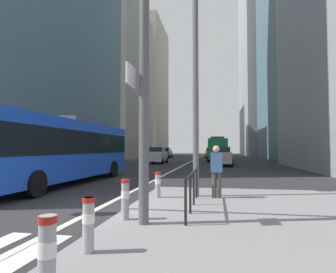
# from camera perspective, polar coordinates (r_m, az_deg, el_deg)

# --- Properties ---
(ground_plane) EXTENTS (160.00, 160.00, 0.00)m
(ground_plane) POSITION_cam_1_polar(r_m,az_deg,el_deg) (27.98, 2.73, -6.12)
(ground_plane) COLOR #28282B
(median_island) EXTENTS (9.00, 10.00, 0.15)m
(median_island) POSITION_cam_1_polar(r_m,az_deg,el_deg) (7.21, 27.11, -15.82)
(median_island) COLOR gray
(median_island) RESTS_ON ground
(lane_centre_line) EXTENTS (0.20, 80.00, 0.01)m
(lane_centre_line) POSITION_cam_1_polar(r_m,az_deg,el_deg) (37.90, 4.60, -5.16)
(lane_centre_line) COLOR beige
(lane_centre_line) RESTS_ON ground
(office_tower_left_mid) EXTENTS (10.27, 19.05, 30.25)m
(office_tower_left_mid) POSITION_cam_1_polar(r_m,az_deg,el_deg) (57.35, -10.50, 11.01)
(office_tower_left_mid) COLOR gray
(office_tower_left_mid) RESTS_ON ground
(office_tower_left_far) EXTENTS (10.51, 17.56, 35.82)m
(office_tower_left_far) POSITION_cam_1_polar(r_m,az_deg,el_deg) (78.41, -4.83, 9.40)
(office_tower_left_far) COLOR gray
(office_tower_left_far) RESTS_ON ground
(office_tower_right_mid) EXTENTS (10.14, 21.44, 48.69)m
(office_tower_right_mid) POSITION_cam_1_polar(r_m,az_deg,el_deg) (56.12, 24.67, 21.45)
(office_tower_right_mid) COLOR slate
(office_tower_right_mid) RESTS_ON ground
(office_tower_right_far) EXTENTS (13.14, 22.93, 57.50)m
(office_tower_right_far) POSITION_cam_1_polar(r_m,az_deg,el_deg) (80.62, 19.80, 17.20)
(office_tower_right_far) COLOR #9E9EA3
(office_tower_right_far) RESTS_ON ground
(city_bus_blue_oncoming) EXTENTS (2.82, 11.55, 3.40)m
(city_bus_blue_oncoming) POSITION_cam_1_polar(r_m,az_deg,el_deg) (14.95, -20.67, -2.08)
(city_bus_blue_oncoming) COLOR blue
(city_bus_blue_oncoming) RESTS_ON ground
(city_bus_red_receding) EXTENTS (2.93, 11.11, 3.40)m
(city_bus_red_receding) POSITION_cam_1_polar(r_m,az_deg,el_deg) (41.44, 9.90, -2.37)
(city_bus_red_receding) COLOR #198456
(city_bus_red_receding) RESTS_ON ground
(city_bus_red_distant) EXTENTS (2.80, 10.82, 3.40)m
(city_bus_red_distant) POSITION_cam_1_polar(r_m,az_deg,el_deg) (61.44, 9.55, -2.40)
(city_bus_red_distant) COLOR #198456
(city_bus_red_distant) RESTS_ON ground
(car_oncoming_mid) EXTENTS (2.11, 4.48, 1.94)m
(car_oncoming_mid) POSITION_cam_1_polar(r_m,az_deg,el_deg) (33.56, -2.18, -3.83)
(car_oncoming_mid) COLOR silver
(car_oncoming_mid) RESTS_ON ground
(car_receding_near) EXTENTS (2.14, 4.42, 1.94)m
(car_receding_near) POSITION_cam_1_polar(r_m,az_deg,el_deg) (52.20, 8.69, -3.32)
(car_receding_near) COLOR gold
(car_receding_near) RESTS_ON ground
(car_receding_far) EXTENTS (2.12, 4.32, 1.94)m
(car_receding_far) POSITION_cam_1_polar(r_m,az_deg,el_deg) (29.14, 11.08, -3.98)
(car_receding_far) COLOR #B2A899
(car_receding_far) RESTS_ON ground
(car_oncoming_far) EXTENTS (2.05, 4.49, 1.94)m
(car_oncoming_far) POSITION_cam_1_polar(r_m,az_deg,el_deg) (51.56, -0.46, -3.36)
(car_oncoming_far) COLOR #232838
(car_oncoming_far) RESTS_ON ground
(traffic_signal_gantry) EXTENTS (6.62, 0.65, 6.00)m
(traffic_signal_gantry) POSITION_cam_1_polar(r_m,az_deg,el_deg) (7.39, -22.59, 16.37)
(traffic_signal_gantry) COLOR #515156
(traffic_signal_gantry) RESTS_ON median_island
(street_lamp_post) EXTENTS (5.50, 0.32, 8.00)m
(street_lamp_post) POSITION_cam_1_polar(r_m,az_deg,el_deg) (10.26, 5.63, 17.53)
(street_lamp_post) COLOR #56565B
(street_lamp_post) RESTS_ON median_island
(bollard_front) EXTENTS (0.20, 0.20, 0.92)m
(bollard_front) POSITION_cam_1_polar(r_m,az_deg,el_deg) (3.41, -23.47, -21.31)
(bollard_front) COLOR #99999E
(bollard_front) RESTS_ON median_island
(bollard_left) EXTENTS (0.20, 0.20, 0.86)m
(bollard_left) POSITION_cam_1_polar(r_m,az_deg,el_deg) (4.74, -15.95, -16.38)
(bollard_left) COLOR #99999E
(bollard_left) RESTS_ON median_island
(bollard_right) EXTENTS (0.20, 0.20, 0.92)m
(bollard_right) POSITION_cam_1_polar(r_m,az_deg,el_deg) (6.62, -8.73, -12.14)
(bollard_right) COLOR #99999E
(bollard_right) RESTS_ON median_island
(bollard_back) EXTENTS (0.20, 0.20, 0.84)m
(bollard_back) POSITION_cam_1_polar(r_m,az_deg,el_deg) (9.42, -2.10, -9.52)
(bollard_back) COLOR #99999E
(bollard_back) RESTS_ON median_island
(pedestrian_railing) EXTENTS (0.06, 3.32, 0.98)m
(pedestrian_railing) POSITION_cam_1_polar(r_m,az_deg,el_deg) (7.66, 4.94, -9.44)
(pedestrian_railing) COLOR black
(pedestrian_railing) RESTS_ON median_island
(pedestrian_waiting) EXTENTS (0.38, 0.24, 1.72)m
(pedestrian_waiting) POSITION_cam_1_polar(r_m,az_deg,el_deg) (9.42, 9.86, -6.49)
(pedestrian_waiting) COLOR #423D38
(pedestrian_waiting) RESTS_ON median_island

